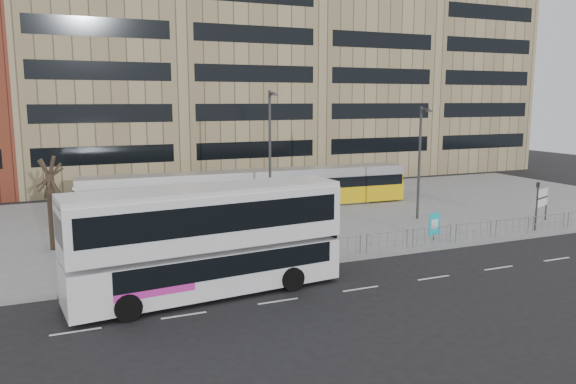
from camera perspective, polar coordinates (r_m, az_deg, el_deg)
name	(u,v)px	position (r m, az deg, el deg)	size (l,w,h in m)	color
ground	(355,261)	(29.98, 6.81, -6.93)	(120.00, 120.00, 0.00)	black
plaza	(272,216)	(40.49, -1.67, -2.47)	(64.00, 24.00, 0.15)	slate
kerb	(354,259)	(30.00, 6.77, -6.77)	(64.00, 0.25, 0.17)	gray
building_row	(208,56)	(61.45, -8.17, 13.51)	(70.40, 18.40, 31.20)	maroon
pedestrian_barrier	(383,237)	(31.15, 9.59, -4.51)	(32.07, 0.07, 1.10)	#9A9CA2
road_markings	(416,280)	(27.31, 12.89, -8.74)	(62.00, 0.12, 0.01)	white
double_decker_bus	(207,237)	(24.37, -8.22, -4.56)	(12.04, 3.91, 4.73)	silver
tram	(252,190)	(42.44, -3.63, 0.21)	(25.25, 3.19, 2.97)	#E0B50C
station_sign	(542,199)	(41.58, 24.38, -0.68)	(1.86, 0.83, 2.28)	#2D2D30
ad_panel	(434,224)	(34.24, 14.65, -3.18)	(0.88, 0.24, 1.65)	#2D2D30
pedestrian	(161,246)	(29.45, -12.77, -5.33)	(0.64, 0.42, 1.75)	black
traffic_light_west	(218,232)	(27.12, -7.12, -4.04)	(0.20, 0.23, 3.10)	#2D2D30
traffic_light_east	(537,200)	(38.81, 23.98, -0.72)	(0.20, 0.23, 3.10)	#2D2D30
lamp_post_west	(270,150)	(38.41, -1.82, 4.25)	(0.45, 1.04, 8.85)	#2D2D30
lamp_post_east	(420,158)	(39.64, 13.26, 3.37)	(0.45, 1.04, 7.78)	#2D2D30
bare_tree	(48,154)	(33.06, -23.20, 3.59)	(3.80, 3.80, 7.10)	black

